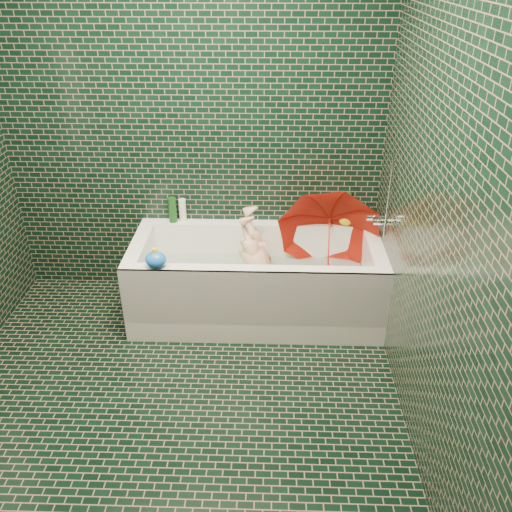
{
  "coord_description": "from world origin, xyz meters",
  "views": [
    {
      "loc": [
        0.55,
        -2.18,
        2.26
      ],
      "look_at": [
        0.45,
        0.82,
        0.57
      ],
      "focal_mm": 38.0,
      "sensor_mm": 36.0,
      "label": 1
    }
  ],
  "objects_px": {
    "child": "(263,274)",
    "umbrella": "(329,243)",
    "rubber_duck": "(347,220)",
    "bathtub": "(256,288)",
    "bath_toy": "(156,259)"
  },
  "relations": [
    {
      "from": "child",
      "to": "umbrella",
      "type": "bearing_deg",
      "value": 103.98
    },
    {
      "from": "bathtub",
      "to": "child",
      "type": "height_order",
      "value": "bathtub"
    },
    {
      "from": "bathtub",
      "to": "rubber_duck",
      "type": "xyz_separation_m",
      "value": [
        0.64,
        0.32,
        0.39
      ]
    },
    {
      "from": "bath_toy",
      "to": "bathtub",
      "type": "bearing_deg",
      "value": 43.41
    },
    {
      "from": "umbrella",
      "to": "bath_toy",
      "type": "relative_size",
      "value": 4.34
    },
    {
      "from": "child",
      "to": "rubber_duck",
      "type": "relative_size",
      "value": 7.12
    },
    {
      "from": "bathtub",
      "to": "bath_toy",
      "type": "xyz_separation_m",
      "value": [
        -0.61,
        -0.31,
        0.4
      ]
    },
    {
      "from": "bathtub",
      "to": "bath_toy",
      "type": "distance_m",
      "value": 0.79
    },
    {
      "from": "child",
      "to": "umbrella",
      "type": "xyz_separation_m",
      "value": [
        0.45,
        0.04,
        0.23
      ]
    },
    {
      "from": "child",
      "to": "bath_toy",
      "type": "xyz_separation_m",
      "value": [
        -0.65,
        -0.34,
        0.3
      ]
    },
    {
      "from": "umbrella",
      "to": "rubber_duck",
      "type": "xyz_separation_m",
      "value": [
        0.15,
        0.25,
        0.06
      ]
    },
    {
      "from": "umbrella",
      "to": "bath_toy",
      "type": "bearing_deg",
      "value": -153.55
    },
    {
      "from": "bathtub",
      "to": "umbrella",
      "type": "xyz_separation_m",
      "value": [
        0.49,
        0.06,
        0.33
      ]
    },
    {
      "from": "rubber_duck",
      "to": "umbrella",
      "type": "bearing_deg",
      "value": -107.02
    },
    {
      "from": "child",
      "to": "bath_toy",
      "type": "distance_m",
      "value": 0.8
    }
  ]
}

